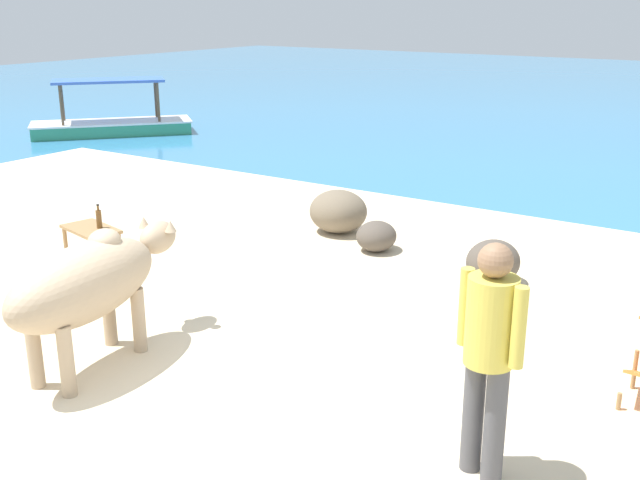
{
  "coord_description": "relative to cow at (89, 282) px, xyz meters",
  "views": [
    {
      "loc": [
        4.16,
        -3.61,
        3.06
      ],
      "look_at": [
        -0.22,
        3.0,
        0.55
      ],
      "focal_mm": 42.59,
      "sensor_mm": 36.0,
      "label": 1
    }
  ],
  "objects": [
    {
      "name": "shore_rock_large",
      "position": [
        2.11,
        3.79,
        -0.52
      ],
      "size": [
        0.67,
        0.73,
        0.5
      ],
      "primitive_type": "ellipsoid",
      "rotation": [
        0.0,
        0.0,
        1.41
      ],
      "color": "brown",
      "rests_on": "sand_beach"
    },
    {
      "name": "boat_green",
      "position": [
        -9.12,
        8.35,
        -0.52
      ],
      "size": [
        3.26,
        3.55,
        1.29
      ],
      "rotation": [
        0.0,
        0.0,
        4.01
      ],
      "color": "#338E66",
      "rests_on": "water_surface"
    },
    {
      "name": "bottle",
      "position": [
        -2.13,
        1.93,
        -0.24
      ],
      "size": [
        0.07,
        0.07,
        0.3
      ],
      "color": "brown",
      "rests_on": "low_bench_table"
    },
    {
      "name": "person_standing",
      "position": [
        3.38,
        0.33,
        0.18
      ],
      "size": [
        0.49,
        0.32,
        1.62
      ],
      "rotation": [
        0.0,
        0.0,
        1.25
      ],
      "color": "#4C4C51",
      "rests_on": "sand_beach"
    },
    {
      "name": "shore_rock_small",
      "position": [
        0.46,
        4.09,
        -0.58
      ],
      "size": [
        0.58,
        0.63,
        0.38
      ],
      "primitive_type": "ellipsoid",
      "rotation": [
        0.0,
        0.0,
        1.73
      ],
      "color": "brown",
      "rests_on": "sand_beach"
    },
    {
      "name": "shore_rock_medium",
      "position": [
        -0.37,
        4.51,
        -0.48
      ],
      "size": [
        0.98,
        0.95,
        0.58
      ],
      "primitive_type": "ellipsoid",
      "rotation": [
        0.0,
        0.0,
        2.87
      ],
      "color": "#756651",
      "rests_on": "sand_beach"
    },
    {
      "name": "sand_beach",
      "position": [
        0.74,
        -0.28,
        -0.79
      ],
      "size": [
        18.0,
        14.0,
        0.04
      ],
      "primitive_type": "cube",
      "color": "beige",
      "rests_on": "ground"
    },
    {
      "name": "cow",
      "position": [
        0.0,
        0.0,
        0.0
      ],
      "size": [
        0.84,
        2.09,
        1.17
      ],
      "rotation": [
        0.0,
        0.0,
        1.71
      ],
      "color": "tan",
      "rests_on": "sand_beach"
    },
    {
      "name": "low_bench_table",
      "position": [
        -2.23,
        1.88,
        -0.43
      ],
      "size": [
        0.84,
        0.6,
        0.41
      ],
      "rotation": [
        0.0,
        0.0,
        -0.22
      ],
      "color": "#A37A4C",
      "rests_on": "sand_beach"
    }
  ]
}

